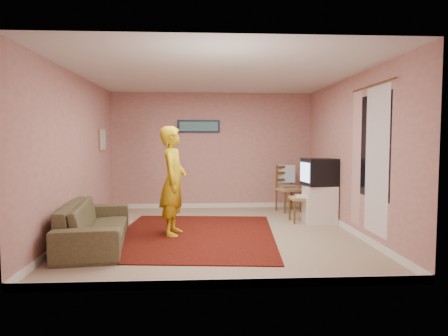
{
  "coord_description": "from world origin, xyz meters",
  "views": [
    {
      "loc": [
        -0.23,
        -6.54,
        1.54
      ],
      "look_at": [
        0.17,
        0.6,
        1.04
      ],
      "focal_mm": 32.0,
      "sensor_mm": 36.0,
      "label": 1
    }
  ],
  "objects": [
    {
      "name": "person",
      "position": [
        -0.7,
        -0.1,
        0.88
      ],
      "size": [
        0.5,
        0.69,
        1.76
      ],
      "primitive_type": "imported",
      "rotation": [
        0.0,
        0.0,
        1.45
      ],
      "color": "gold",
      "rests_on": "ground"
    },
    {
      "name": "wall_back",
      "position": [
        0.0,
        2.5,
        1.3
      ],
      "size": [
        4.5,
        0.02,
        2.6
      ],
      "primitive_type": "cube",
      "color": "tan",
      "rests_on": "ground"
    },
    {
      "name": "crt_tv",
      "position": [
        1.94,
        0.7,
        0.95
      ],
      "size": [
        0.64,
        0.59,
        0.5
      ],
      "rotation": [
        0.0,
        0.0,
        0.12
      ],
      "color": "black",
      "rests_on": "tv_cabinet"
    },
    {
      "name": "wall_front",
      "position": [
        0.0,
        -2.5,
        1.3
      ],
      "size": [
        4.5,
        0.02,
        2.6
      ],
      "primitive_type": "cube",
      "color": "tan",
      "rests_on": "ground"
    },
    {
      "name": "wall_right",
      "position": [
        2.25,
        0.0,
        1.3
      ],
      "size": [
        0.02,
        5.0,
        2.6
      ],
      "primitive_type": "cube",
      "color": "tan",
      "rests_on": "ground"
    },
    {
      "name": "dvd_player",
      "position": [
        1.63,
        1.93,
        0.54
      ],
      "size": [
        0.42,
        0.34,
        0.06
      ],
      "primitive_type": "cube",
      "rotation": [
        0.0,
        0.0,
        0.25
      ],
      "color": "#B9BABF",
      "rests_on": "chair_a"
    },
    {
      "name": "area_rug",
      "position": [
        -0.35,
        -0.16,
        0.01
      ],
      "size": [
        2.8,
        3.36,
        0.02
      ],
      "primitive_type": "cube",
      "rotation": [
        0.0,
        0.0,
        -0.09
      ],
      "color": "black",
      "rests_on": "ground"
    },
    {
      "name": "curtain_floral",
      "position": [
        2.21,
        -0.35,
        1.25
      ],
      "size": [
        0.01,
        0.35,
        2.1
      ],
      "primitive_type": "cube",
      "color": "beige",
      "rests_on": "wall_right"
    },
    {
      "name": "game_console",
      "position": [
        1.63,
        0.8,
        0.49
      ],
      "size": [
        0.23,
        0.17,
        0.04
      ],
      "primitive_type": "cube",
      "rotation": [
        0.0,
        0.0,
        -0.09
      ],
      "color": "white",
      "rests_on": "chair_b"
    },
    {
      "name": "baseboard_front",
      "position": [
        0.0,
        -2.49,
        0.05
      ],
      "size": [
        4.5,
        0.02,
        0.1
      ],
      "primitive_type": "cube",
      "color": "white",
      "rests_on": "ground"
    },
    {
      "name": "baseboard_back",
      "position": [
        0.0,
        2.49,
        0.05
      ],
      "size": [
        4.5,
        0.02,
        0.1
      ],
      "primitive_type": "cube",
      "color": "white",
      "rests_on": "ground"
    },
    {
      "name": "ground",
      "position": [
        0.0,
        0.0,
        0.0
      ],
      "size": [
        5.0,
        5.0,
        0.0
      ],
      "primitive_type": "plane",
      "color": "tan",
      "rests_on": "ground"
    },
    {
      "name": "blue_throw",
      "position": [
        1.63,
        2.12,
        0.8
      ],
      "size": [
        0.37,
        0.05,
        0.39
      ],
      "primitive_type": "cube",
      "color": "#86B6DC",
      "rests_on": "chair_a"
    },
    {
      "name": "curtain_rod",
      "position": [
        2.2,
        -0.9,
        2.32
      ],
      "size": [
        0.02,
        1.4,
        0.02
      ],
      "primitive_type": "cylinder",
      "rotation": [
        1.57,
        0.0,
        0.0
      ],
      "color": "brown",
      "rests_on": "wall_right"
    },
    {
      "name": "baseboard_left",
      "position": [
        -2.24,
        0.0,
        0.05
      ],
      "size": [
        0.02,
        5.0,
        0.1
      ],
      "primitive_type": "cube",
      "color": "white",
      "rests_on": "ground"
    },
    {
      "name": "wall_left",
      "position": [
        -2.25,
        0.0,
        1.3
      ],
      "size": [
        0.02,
        5.0,
        2.6
      ],
      "primitive_type": "cube",
      "color": "tan",
      "rests_on": "ground"
    },
    {
      "name": "chair_a",
      "position": [
        1.63,
        1.93,
        0.61
      ],
      "size": [
        0.56,
        0.55,
        0.54
      ],
      "rotation": [
        0.0,
        0.0,
        0.33
      ],
      "color": "tan",
      "rests_on": "ground"
    },
    {
      "name": "tv_cabinet",
      "position": [
        1.95,
        0.7,
        0.35
      ],
      "size": [
        0.55,
        0.5,
        0.7
      ],
      "primitive_type": "cube",
      "color": "white",
      "rests_on": "ground"
    },
    {
      "name": "picture_left",
      "position": [
        -2.22,
        1.6,
        1.55
      ],
      "size": [
        0.04,
        0.38,
        0.42
      ],
      "color": "tan",
      "rests_on": "wall_left"
    },
    {
      "name": "chair_b",
      "position": [
        1.63,
        0.8,
        0.56
      ],
      "size": [
        0.41,
        0.43,
        0.5
      ],
      "rotation": [
        0.0,
        0.0,
        -1.54
      ],
      "color": "tan",
      "rests_on": "ground"
    },
    {
      "name": "ceiling",
      "position": [
        0.0,
        0.0,
        2.6
      ],
      "size": [
        4.5,
        5.0,
        0.02
      ],
      "primitive_type": "cube",
      "color": "silver",
      "rests_on": "wall_back"
    },
    {
      "name": "window",
      "position": [
        2.24,
        -0.9,
        1.45
      ],
      "size": [
        0.01,
        1.1,
        1.5
      ],
      "primitive_type": "cube",
      "color": "black",
      "rests_on": "wall_right"
    },
    {
      "name": "baseboard_right",
      "position": [
        2.24,
        0.0,
        0.05
      ],
      "size": [
        0.02,
        5.0,
        0.1
      ],
      "primitive_type": "cube",
      "color": "white",
      "rests_on": "ground"
    },
    {
      "name": "picture_back",
      "position": [
        -0.3,
        2.47,
        1.85
      ],
      "size": [
        0.95,
        0.04,
        0.28
      ],
      "color": "#141B37",
      "rests_on": "wall_back"
    },
    {
      "name": "sofa",
      "position": [
        -1.8,
        -0.66,
        0.31
      ],
      "size": [
        1.11,
        2.24,
        0.63
      ],
      "primitive_type": "imported",
      "rotation": [
        0.0,
        0.0,
        1.7
      ],
      "color": "brown",
      "rests_on": "ground"
    },
    {
      "name": "curtain_sheer",
      "position": [
        2.23,
        -1.05,
        1.25
      ],
      "size": [
        0.01,
        0.75,
        2.1
      ],
      "primitive_type": "cube",
      "color": "silver",
      "rests_on": "wall_right"
    }
  ]
}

